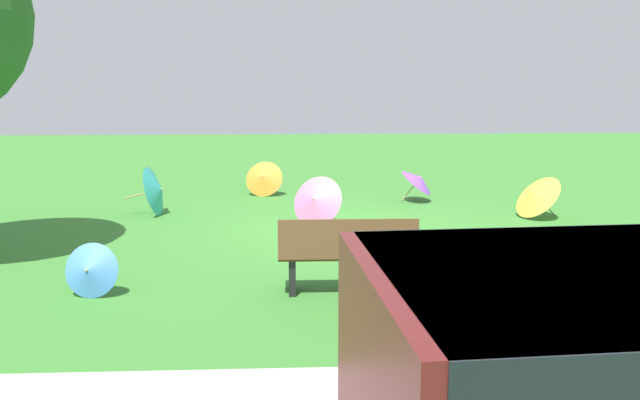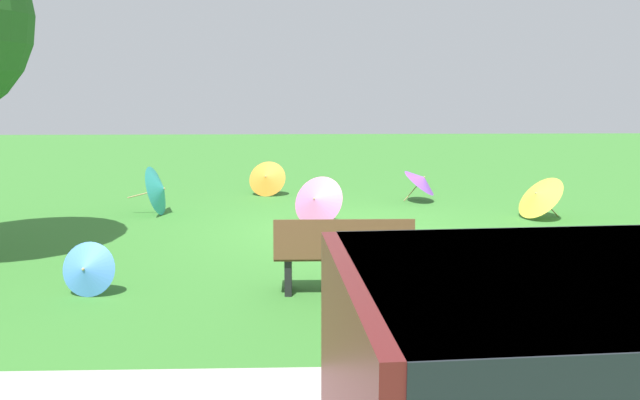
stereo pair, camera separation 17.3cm
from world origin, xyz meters
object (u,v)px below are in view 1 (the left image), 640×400
at_px(parasol_orange_0, 263,178).
at_px(parasol_teal_1, 158,190).
at_px(park_bench, 348,254).
at_px(parasol_purple_0, 419,180).
at_px(parasol_yellow_1, 536,195).
at_px(parasol_blue_0, 89,270).
at_px(parasol_teal_0, 526,258).
at_px(parasol_pink_0, 315,200).

relative_size(parasol_orange_0, parasol_teal_1, 0.94).
bearing_deg(park_bench, parasol_purple_0, -108.83).
bearing_deg(parasol_purple_0, parasol_orange_0, -15.23).
xyz_separation_m(parasol_purple_0, parasol_yellow_1, (-1.78, 1.70, -0.03)).
distance_m(parasol_blue_0, parasol_yellow_1, 7.88).
bearing_deg(parasol_teal_1, parasol_teal_0, 136.49).
relative_size(parasol_orange_0, parasol_pink_0, 0.85).
bearing_deg(park_bench, parasol_blue_0, 0.71).
bearing_deg(parasol_blue_0, parasol_pink_0, -126.36).
distance_m(park_bench, parasol_blue_0, 2.94).
relative_size(parasol_teal_0, parasol_purple_0, 1.23).
xyz_separation_m(parasol_orange_0, parasol_teal_0, (-3.25, 6.85, 0.05)).
distance_m(parasol_orange_0, parasol_teal_0, 7.58).
height_order(park_bench, parasol_orange_0, park_bench).
bearing_deg(parasol_teal_0, park_bench, -4.74).
bearing_deg(parasol_yellow_1, parasol_teal_1, -4.79).
bearing_deg(parasol_orange_0, parasol_blue_0, 75.56).
height_order(parasol_orange_0, parasol_purple_0, parasol_orange_0).
distance_m(park_bench, parasol_yellow_1, 5.57).
relative_size(parasol_pink_0, parasol_blue_0, 1.56).
bearing_deg(parasol_purple_0, parasol_teal_0, 90.56).
xyz_separation_m(parasol_teal_0, parasol_blue_0, (4.98, -0.13, -0.12)).
height_order(parasol_orange_0, parasol_pink_0, parasol_pink_0).
xyz_separation_m(parasol_pink_0, parasol_yellow_1, (-3.98, -0.45, -0.02)).
distance_m(park_bench, parasol_purple_0, 6.14).
xyz_separation_m(parasol_teal_1, parasol_pink_0, (-2.85, 1.02, -0.03)).
height_order(parasol_orange_0, parasol_yellow_1, parasol_yellow_1).
distance_m(parasol_teal_0, parasol_blue_0, 4.98).
bearing_deg(parasol_teal_1, park_bench, 123.26).
relative_size(park_bench, parasol_teal_1, 1.69).
relative_size(parasol_blue_0, parasol_yellow_1, 0.62).
xyz_separation_m(parasol_orange_0, parasol_yellow_1, (-4.98, 2.57, 0.03)).
xyz_separation_m(parasol_teal_1, parasol_yellow_1, (-6.84, 0.57, -0.05)).
distance_m(parasol_pink_0, parasol_yellow_1, 4.01).
xyz_separation_m(parasol_purple_0, parasol_pink_0, (2.20, 2.15, -0.01)).
relative_size(parasol_teal_0, parasol_yellow_1, 1.05).
bearing_deg(parasol_purple_0, parasol_yellow_1, 136.38).
distance_m(parasol_orange_0, parasol_teal_1, 2.73).
bearing_deg(parasol_purple_0, parasol_blue_0, 49.91).
relative_size(parasol_purple_0, parasol_pink_0, 0.88).
xyz_separation_m(parasol_pink_0, parasol_blue_0, (2.72, 3.70, -0.12)).
relative_size(parasol_purple_0, parasol_blue_0, 1.38).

